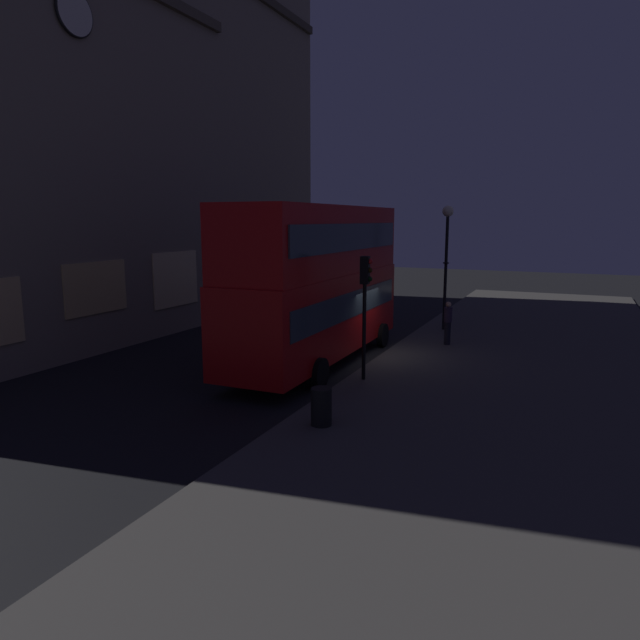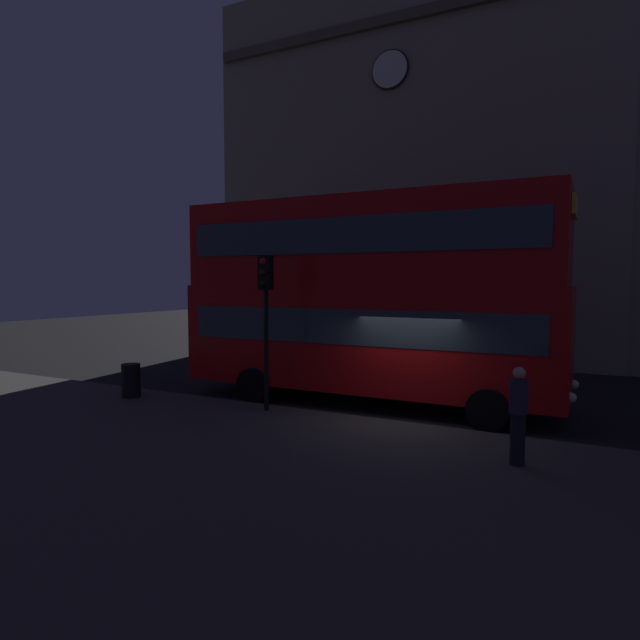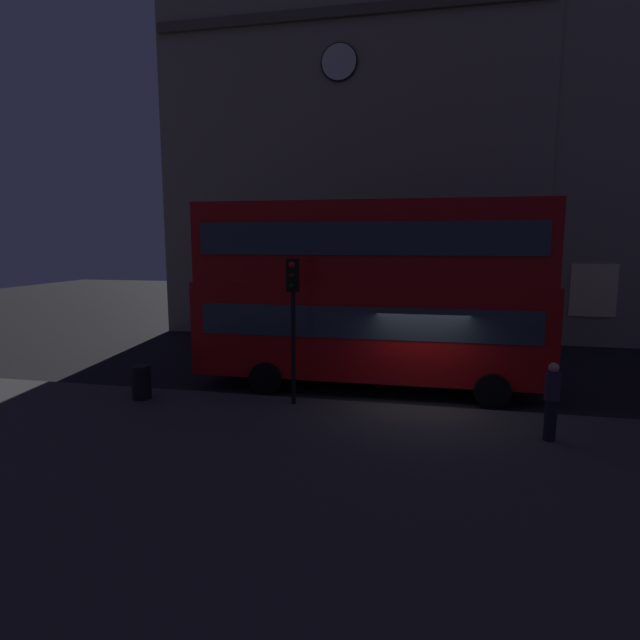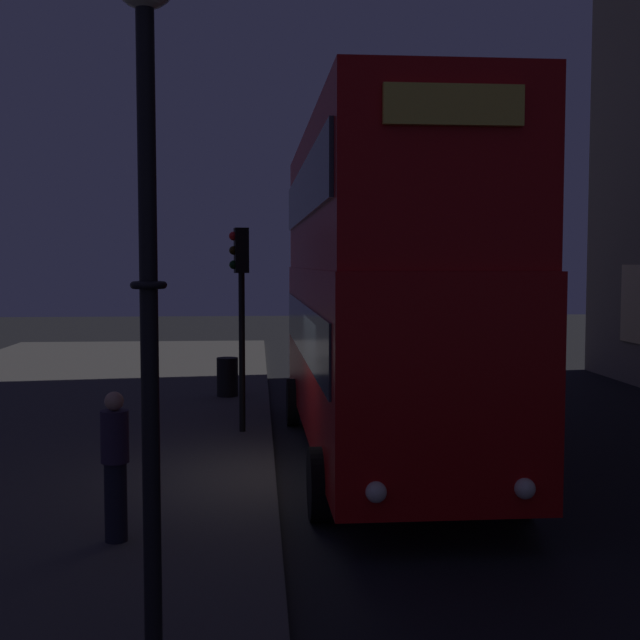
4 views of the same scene
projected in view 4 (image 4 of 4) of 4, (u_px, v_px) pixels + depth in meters
ground_plane at (311, 482)px, 12.59m from camera, size 80.00×80.00×0.00m
double_decker_bus at (379, 278)px, 14.10m from camera, size 10.46×2.99×5.57m
traffic_light_near_kerb at (241, 286)px, 15.62m from camera, size 0.35×0.38×3.89m
street_lamp at (147, 147)px, 6.20m from camera, size 0.50×0.50×5.61m
pedestrian at (115, 464)px, 9.51m from camera, size 0.32×0.32×1.75m
litter_bin at (227, 377)px, 19.98m from camera, size 0.52×0.52×0.94m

